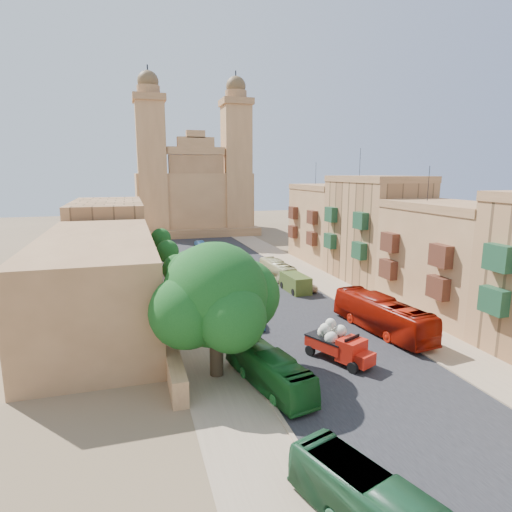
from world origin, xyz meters
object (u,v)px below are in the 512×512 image
ficus_tree (217,298)px  car_dkblue (217,262)px  car_white_a (227,268)px  bus_red_east (382,315)px  bus_cream_east (277,270)px  red_truck (339,343)px  street_tree_b (177,269)px  car_white_b (268,264)px  car_cream (302,285)px  church (193,193)px  street_tree_c (167,252)px  bus_green_north (268,368)px  street_tree_a (192,303)px  olive_pickup (295,283)px  car_blue_b (200,244)px  car_blue_a (256,321)px  street_tree_d (161,238)px  pedestrian_c (363,297)px  pedestrian_a (380,303)px

ficus_tree → car_dkblue: size_ratio=2.00×
car_white_a → bus_red_east: bearing=-70.4°
bus_cream_east → car_dkblue: bus_cream_east is taller
red_truck → car_dkblue: red_truck is taller
street_tree_b → car_white_b: street_tree_b is taller
ficus_tree → car_cream: (14.41, 18.87, -5.06)m
church → car_white_b: church is taller
street_tree_c → bus_green_north: 34.81m
street_tree_b → street_tree_c: size_ratio=1.03×
ficus_tree → bus_cream_east: 28.99m
street_tree_a → olive_pickup: size_ratio=0.88×
church → car_cream: 56.66m
red_truck → olive_pickup: bearing=77.8°
car_white_a → car_blue_b: car_white_a is taller
street_tree_c → bus_cream_east: size_ratio=0.56×
church → street_tree_c: 44.21m
street_tree_a → car_blue_a: 6.43m
street_tree_d → car_dkblue: street_tree_d is taller
car_blue_a → ficus_tree: bearing=-114.9°
street_tree_b → street_tree_c: 12.00m
bus_green_north → pedestrian_c: size_ratio=4.72×
olive_pickup → church: bearing=94.2°
street_tree_a → car_white_b: (14.89, 23.84, -2.26)m
bus_red_east → car_cream: bearing=-91.5°
car_blue_b → pedestrian_c: bearing=-89.9°
pedestrian_c → bus_red_east: bearing=-3.5°
bus_green_north → pedestrian_a: size_ratio=5.74×
car_blue_a → pedestrian_a: 13.85m
church → street_tree_b: church is taller
red_truck → bus_cream_east: size_ratio=0.65×
ficus_tree → car_cream: size_ratio=2.14×
church → red_truck: church is taller
car_blue_b → car_blue_a: bearing=-106.9°
olive_pickup → bus_green_north: bus_green_north is taller
red_truck → pedestrian_c: bearing=52.3°
red_truck → olive_pickup: (4.15, 19.23, -0.40)m
street_tree_b → car_blue_a: (5.96, -11.53, -2.83)m
car_blue_a → car_cream: bearing=56.5°
street_tree_c → car_white_b: size_ratio=1.19×
ficus_tree → car_white_a: 32.46m
street_tree_d → car_white_a: bearing=-57.0°
car_white_a → car_dkblue: bearing=102.7°
bus_green_north → car_blue_b: size_ratio=2.65×
bus_red_east → bus_cream_east: size_ratio=1.29×
ficus_tree → pedestrian_c: (18.37, 11.30, -4.72)m
bus_red_east → bus_cream_east: bus_red_east is taller
church → car_white_b: size_ratio=8.69×
car_cream → street_tree_b: bearing=-10.3°
ficus_tree → car_blue_b: size_ratio=2.80×
street_tree_d → bus_red_east: bearing=-67.6°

